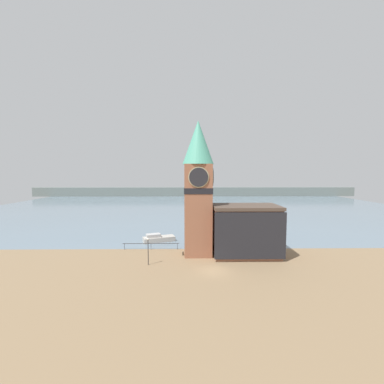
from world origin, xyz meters
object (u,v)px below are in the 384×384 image
at_px(boat_near, 158,238).
at_px(mooring_bollard_near, 183,253).
at_px(clock_tower, 198,184).
at_px(lamp_post, 148,246).
at_px(pier_building, 246,230).

bearing_deg(boat_near, mooring_bollard_near, -79.30).
bearing_deg(clock_tower, lamp_post, -146.74).
xyz_separation_m(clock_tower, boat_near, (-7.46, 7.78, -10.83)).
bearing_deg(pier_building, clock_tower, 174.63).
bearing_deg(lamp_post, pier_building, 15.38).
height_order(pier_building, mooring_bollard_near, pier_building).
bearing_deg(lamp_post, boat_near, 90.39).
bearing_deg(boat_near, lamp_post, -109.79).
height_order(mooring_bollard_near, lamp_post, lamp_post).
distance_m(pier_building, boat_near, 17.64).
bearing_deg(mooring_bollard_near, clock_tower, 13.29).
distance_m(pier_building, lamp_post, 15.59).
height_order(clock_tower, pier_building, clock_tower).
height_order(clock_tower, mooring_bollard_near, clock_tower).
xyz_separation_m(pier_building, lamp_post, (-14.98, -4.12, -1.31)).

